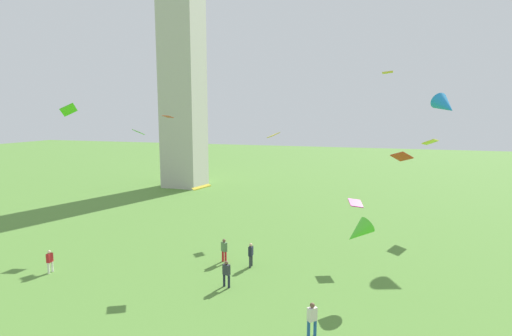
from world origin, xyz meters
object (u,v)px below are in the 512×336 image
Objects in this scene: kite_flying_8 at (358,232)px; kite_flying_9 at (201,187)px; monument_obelisk at (182,36)px; kite_flying_5 at (69,110)px; kite_flying_2 at (273,135)px; kite_flying_1 at (356,203)px; kite_flying_4 at (445,106)px; kite_flying_3 at (168,117)px; person_4 at (312,318)px; person_2 at (224,249)px; kite_flying_0 at (388,72)px; kite_flying_10 at (139,132)px; kite_flying_7 at (402,157)px; person_0 at (50,260)px; kite_flying_6 at (430,142)px; person_3 at (251,253)px; person_1 at (226,272)px.

kite_flying_8 is 10.85m from kite_flying_9.
monument_obelisk is 19.91× the size of kite_flying_8.
kite_flying_2 is at bearing 108.97° from kite_flying_5.
kite_flying_2 is (-8.30, 6.96, 4.64)m from kite_flying_1.
kite_flying_4 is at bearing 89.04° from kite_flying_5.
kite_flying_2 reaches higher than kite_flying_8.
kite_flying_5 reaches higher than kite_flying_3.
person_4 is at bearing -54.40° from monument_obelisk.
person_2 is 1.60× the size of kite_flying_3.
monument_obelisk reaches higher than kite_flying_0.
kite_flying_10 is (-19.19, 0.60, 5.08)m from kite_flying_1.
kite_flying_4 is 2.04× the size of kite_flying_9.
kite_flying_8 is 1.51× the size of kite_flying_9.
kite_flying_7 reaches higher than person_4.
kite_flying_1 reaches higher than person_0.
kite_flying_3 is (9.74, -21.66, -11.45)m from monument_obelisk.
kite_flying_4 reaches higher than kite_flying_10.
kite_flying_0 is 0.68× the size of kite_flying_9.
kite_flying_6 reaches higher than person_2.
kite_flying_2 is 0.47× the size of kite_flying_4.
kite_flying_2 is (11.75, 16.32, 8.00)m from person_0.
person_2 is at bearing 73.93° from kite_flying_5.
person_3 is 1.80× the size of kite_flying_10.
kite_flying_3 is 24.80m from kite_flying_4.
person_2 is at bearing 82.38° from person_3.
kite_flying_5 is 11.23m from kite_flying_9.
kite_flying_9 is (-1.83, -12.64, -2.95)m from kite_flying_2.
person_4 is at bearing -142.26° from kite_flying_4.
person_3 is 1.13× the size of kite_flying_1.
kite_flying_3 is 21.62m from kite_flying_7.
person_2 is at bearing 99.94° from kite_flying_1.
kite_flying_3 is at bearing -27.68° from kite_flying_2.
kite_flying_0 is 0.45× the size of kite_flying_8.
kite_flying_1 is (7.47, 7.84, 3.29)m from person_1.
kite_flying_5 is at bearing -32.58° from kite_flying_6.
kite_flying_5 reaches higher than kite_flying_6.
kite_flying_10 is at bearing 161.17° from person_1.
kite_flying_6 is at bearing 71.79° from kite_flying_4.
monument_obelisk reaches higher than kite_flying_10.
kite_flying_2 is 18.18m from kite_flying_5.
kite_flying_1 is 11.73m from kite_flying_9.
kite_flying_5 is at bearing 99.65° from person_3.
kite_flying_0 is 0.51× the size of kite_flying_6.
person_3 is at bearing 99.89° from person_1.
kite_flying_1 is (7.02, 4.19, 3.28)m from person_3.
person_3 reaches higher than person_1.
kite_flying_8 is at bearing -177.58° from kite_flying_3.
person_2 is at bearing -144.43° from kite_flying_7.
monument_obelisk reaches higher than kite_flying_6.
person_2 reaches higher than person_0.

